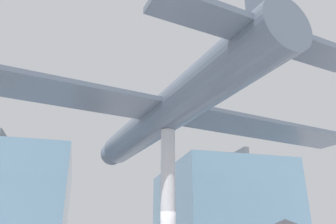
# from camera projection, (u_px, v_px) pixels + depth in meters

# --- Properties ---
(glass_pavilion_left) EXTENTS (8.78, 12.15, 7.97)m
(glass_pavilion_left) POSITION_uv_depth(u_px,v_px,m) (4.00, 208.00, 23.67)
(glass_pavilion_left) COLOR #60849E
(glass_pavilion_left) RESTS_ON ground_plane
(glass_pavilion_right) EXTENTS (8.78, 12.15, 7.97)m
(glass_pavilion_right) POSITION_uv_depth(u_px,v_px,m) (219.00, 213.00, 27.72)
(glass_pavilion_right) COLOR #60849E
(glass_pavilion_right) RESTS_ON ground_plane
(support_pylon_central) EXTENTS (0.57, 0.57, 5.67)m
(support_pylon_central) POSITION_uv_depth(u_px,v_px,m) (168.00, 203.00, 12.24)
(support_pylon_central) COLOR #B7B7BC
(support_pylon_central) RESTS_ON ground_plane
(suspended_airplane) EXTENTS (20.68, 15.04, 2.87)m
(suspended_airplane) POSITION_uv_depth(u_px,v_px,m) (166.00, 113.00, 13.72)
(suspended_airplane) COLOR #4C5666
(suspended_airplane) RESTS_ON support_pylon_central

